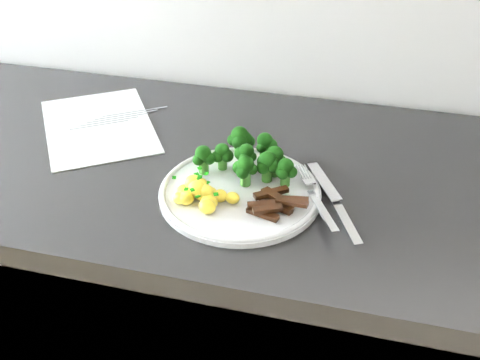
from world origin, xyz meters
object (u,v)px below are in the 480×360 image
fork (317,200)px  knife (339,211)px  broccoli (250,155)px  counter (198,329)px  beef_strips (275,203)px  recipe_paper (99,126)px  potatoes (200,192)px  plate (240,192)px

fork → knife: fork is taller
broccoli → knife: bearing=-23.2°
counter → beef_strips: (0.18, -0.11, 0.45)m
counter → fork: size_ratio=13.71×
recipe_paper → fork: size_ratio=2.01×
potatoes → recipe_paper: bearing=144.1°
recipe_paper → fork: bearing=-19.5°
counter → beef_strips: 0.50m
potatoes → broccoli: bearing=59.5°
counter → potatoes: potatoes is taller
plate → fork: fork is taller
beef_strips → potatoes: bearing=-175.3°
broccoli → knife: size_ratio=0.88×
counter → broccoli: 0.49m
beef_strips → knife: size_ratio=0.47×
broccoli → plate: bearing=-93.2°
plate → knife: bearing=-4.2°
recipe_paper → knife: (0.48, -0.16, 0.01)m
beef_strips → knife: bearing=11.2°
beef_strips → recipe_paper: bearing=154.5°
broccoli → knife: broccoli is taller
plate → knife: size_ratio=1.32×
broccoli → fork: broccoli is taller
broccoli → knife: (0.16, -0.07, -0.04)m
recipe_paper → plate: bearing=-25.5°
recipe_paper → broccoli: broccoli is taller
potatoes → counter: bearing=117.0°
plate → broccoli: 0.07m
knife → recipe_paper: bearing=161.1°
potatoes → fork: size_ratio=0.66×
plate → beef_strips: bearing=-25.9°
fork → knife: 0.04m
counter → plate: size_ratio=8.93×
plate → beef_strips: size_ratio=2.82×
beef_strips → knife: 0.10m
potatoes → fork: (0.18, 0.03, -0.01)m
fork → counter: bearing=160.8°
recipe_paper → potatoes: potatoes is taller
broccoli → beef_strips: 0.11m
broccoli → potatoes: 0.11m
potatoes → knife: potatoes is taller
beef_strips → fork: bearing=22.8°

